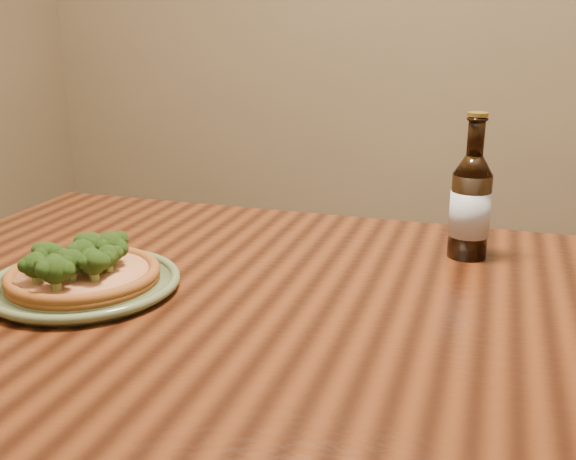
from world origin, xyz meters
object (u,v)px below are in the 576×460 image
(plate, at_px, (84,283))
(pizza, at_px, (83,270))
(table, at_px, (371,371))
(beer_bottle, at_px, (470,205))

(plate, height_order, pizza, pizza)
(table, distance_m, beer_bottle, 0.34)
(plate, height_order, beer_bottle, beer_bottle)
(table, distance_m, pizza, 0.45)
(table, xyz_separation_m, beer_bottle, (0.11, 0.27, 0.18))
(pizza, bearing_deg, table, 7.47)
(pizza, bearing_deg, beer_bottle, 31.42)
(pizza, distance_m, beer_bottle, 0.63)
(table, bearing_deg, plate, -172.83)
(table, relative_size, beer_bottle, 6.56)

